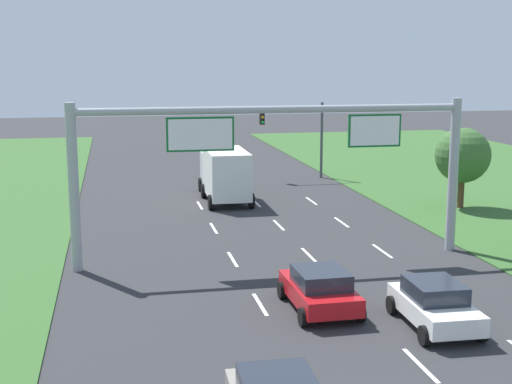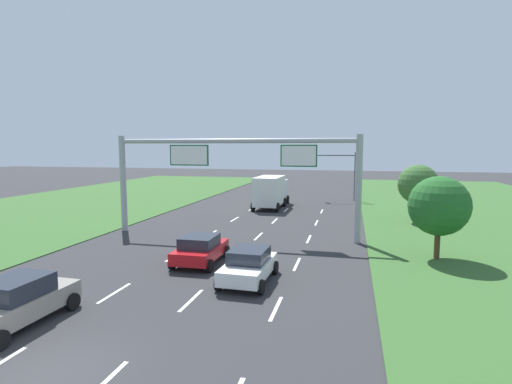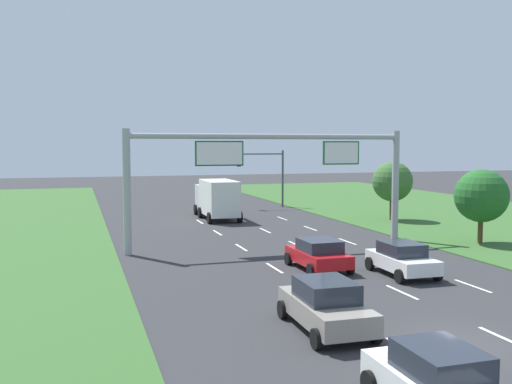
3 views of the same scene
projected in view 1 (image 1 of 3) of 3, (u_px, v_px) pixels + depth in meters
name	position (u px, v px, depth m)	size (l,w,h in m)	color
lane_dashes_inner_left	(303.00, 376.00, 19.91)	(0.14, 50.40, 0.01)	white
lane_dashes_inner_right	(420.00, 365.00, 20.59)	(0.14, 50.40, 0.01)	white
car_lead_silver	(320.00, 289.00, 24.98)	(2.27, 3.99, 1.51)	red
car_mid_lane	(435.00, 304.00, 23.42)	(2.21, 3.98, 1.54)	white
box_truck	(224.00, 173.00, 44.38)	(2.76, 7.27, 3.25)	silver
sign_gantry	(275.00, 150.00, 30.57)	(17.24, 0.44, 7.00)	#9EA0A5
traffic_light_mast	(296.00, 126.00, 51.99)	(4.76, 0.49, 5.60)	#47494F
roadside_tree_far	(463.00, 156.00, 41.60)	(3.23, 3.23, 4.79)	#513823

